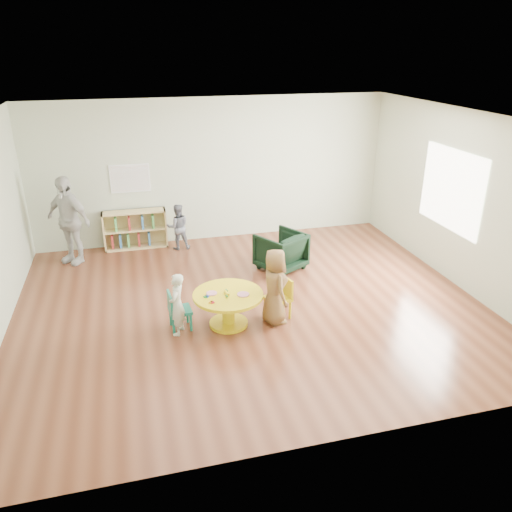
# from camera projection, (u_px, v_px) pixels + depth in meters

# --- Properties ---
(room) EXTENTS (7.10, 7.00, 2.80)m
(room) POSITION_uv_depth(u_px,v_px,m) (250.00, 185.00, 6.95)
(room) COLOR #5D2F1D
(room) RESTS_ON ground
(activity_table) EXTENTS (0.99, 0.99, 0.54)m
(activity_table) POSITION_uv_depth(u_px,v_px,m) (228.00, 303.00, 7.02)
(activity_table) COLOR gold
(activity_table) RESTS_ON ground
(kid_chair_left) EXTENTS (0.32, 0.32, 0.57)m
(kid_chair_left) POSITION_uv_depth(u_px,v_px,m) (177.00, 309.00, 6.94)
(kid_chair_left) COLOR #157862
(kid_chair_left) RESTS_ON ground
(kid_chair_right) EXTENTS (0.41, 0.41, 0.61)m
(kid_chair_right) POSITION_uv_depth(u_px,v_px,m) (280.00, 297.00, 7.24)
(kid_chair_right) COLOR gold
(kid_chair_right) RESTS_ON ground
(bookshelf) EXTENTS (1.20, 0.30, 0.75)m
(bookshelf) POSITION_uv_depth(u_px,v_px,m) (135.00, 229.00, 9.72)
(bookshelf) COLOR tan
(bookshelf) RESTS_ON ground
(alphabet_poster) EXTENTS (0.74, 0.01, 0.54)m
(alphabet_poster) POSITION_uv_depth(u_px,v_px,m) (130.00, 178.00, 9.45)
(alphabet_poster) COLOR white
(alphabet_poster) RESTS_ON ground
(armchair) EXTENTS (1.00, 1.00, 0.68)m
(armchair) POSITION_uv_depth(u_px,v_px,m) (281.00, 251.00, 8.79)
(armchair) COLOR black
(armchair) RESTS_ON ground
(child_left) EXTENTS (0.33, 0.38, 0.90)m
(child_left) POSITION_uv_depth(u_px,v_px,m) (177.00, 304.00, 6.77)
(child_left) COLOR silver
(child_left) RESTS_ON ground
(child_right) EXTENTS (0.41, 0.58, 1.12)m
(child_right) POSITION_uv_depth(u_px,v_px,m) (275.00, 287.00, 7.02)
(child_right) COLOR orange
(child_right) RESTS_ON ground
(toddler) EXTENTS (0.44, 0.34, 0.90)m
(toddler) POSITION_uv_depth(u_px,v_px,m) (178.00, 227.00, 9.61)
(toddler) COLOR #151F36
(toddler) RESTS_ON ground
(adult_caretaker) EXTENTS (0.97, 0.91, 1.61)m
(adult_caretaker) POSITION_uv_depth(u_px,v_px,m) (68.00, 220.00, 8.89)
(adult_caretaker) COLOR beige
(adult_caretaker) RESTS_ON ground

